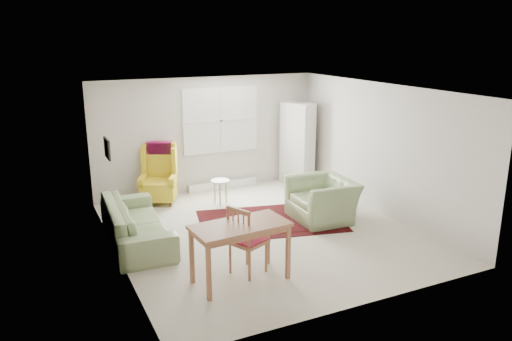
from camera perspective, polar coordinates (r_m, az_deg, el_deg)
name	(u,v)px	position (r m, az deg, el deg)	size (l,w,h in m)	color
room	(259,160)	(8.66, 0.37, 1.19)	(5.04, 5.54, 2.51)	beige
rug	(270,220)	(9.36, 1.65, -5.71)	(2.61, 1.68, 0.03)	black
sofa	(136,215)	(8.56, -13.61, -4.96)	(2.32, 0.91, 0.94)	gray
armchair	(322,196)	(9.39, 7.60, -2.86)	(1.19, 1.04, 0.93)	gray
wingback_chair	(158,174)	(10.36, -11.13, -0.40)	(0.71, 0.75, 1.23)	gold
coffee_table	(330,207)	(9.61, 8.42, -4.14)	(0.48, 0.48, 0.39)	#432214
stool	(220,192)	(10.23, -4.10, -2.45)	(0.38, 0.38, 0.51)	white
cabinet	(297,144)	(11.50, 4.75, 3.07)	(0.39, 0.75, 1.88)	silver
desk	(240,253)	(7.06, -1.80, -9.38)	(1.34, 0.67, 0.85)	#9B623E
desk_chair	(248,239)	(7.24, -0.90, -7.86)	(0.46, 0.46, 1.05)	#9B623E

